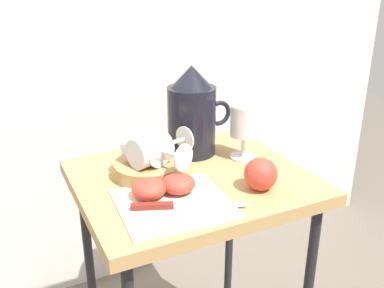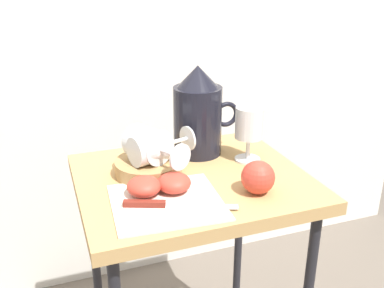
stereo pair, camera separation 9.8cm
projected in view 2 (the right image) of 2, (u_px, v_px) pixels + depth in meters
name	position (u px, v px, depth m)	size (l,w,h in m)	color
curtain_drape	(130.00, 33.00, 1.46)	(2.40, 0.03, 1.87)	silver
table	(192.00, 205.00, 1.04)	(0.52, 0.45, 0.69)	tan
linen_napkin	(167.00, 202.00, 0.89)	(0.22, 0.21, 0.00)	silver
basket_tray	(149.00, 167.00, 1.01)	(0.16, 0.16, 0.04)	#AD8451
pitcher	(198.00, 119.00, 1.10)	(0.18, 0.12, 0.23)	black
wine_glass_upright	(249.00, 126.00, 1.06)	(0.07, 0.07, 0.14)	silver
wine_glass_tipped_near	(152.00, 148.00, 0.99)	(0.16, 0.11, 0.07)	silver
wine_glass_tipped_far	(149.00, 145.00, 0.99)	(0.13, 0.17, 0.08)	silver
apple_half_left	(144.00, 186.00, 0.91)	(0.07, 0.07, 0.04)	#CC3D2D
apple_half_right	(174.00, 183.00, 0.93)	(0.07, 0.07, 0.04)	#CC3D2D
apple_whole	(258.00, 177.00, 0.92)	(0.07, 0.07, 0.07)	#CC3D2D
knife	(163.00, 205.00, 0.87)	(0.22, 0.10, 0.01)	silver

